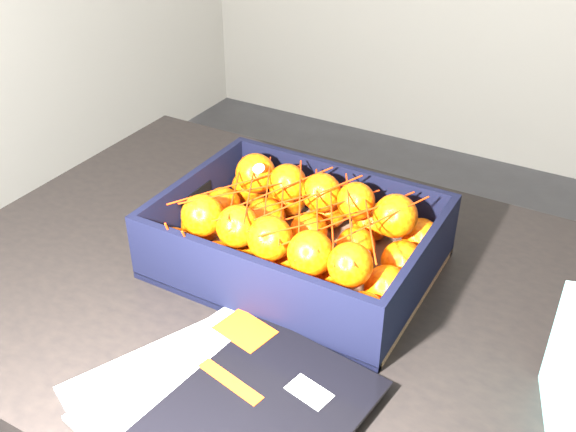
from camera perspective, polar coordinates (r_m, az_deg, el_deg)
The scene contains 5 objects.
table at distance 1.07m, azimuth 1.98°, elevation -10.55°, with size 1.20×0.80×0.75m.
magazine_stack at distance 0.85m, azimuth -5.97°, elevation -15.48°, with size 0.37×0.34×0.02m.
produce_crate at distance 1.04m, azimuth 0.82°, elevation -2.77°, with size 0.41×0.31×0.11m.
clementine_heap at distance 1.02m, azimuth 0.80°, elevation -1.41°, with size 0.39×0.28×0.12m.
mesh_net at distance 0.99m, azimuth 0.42°, elevation 0.87°, with size 0.34×0.27×0.09m.
Camera 1 is at (0.19, -0.98, 1.39)m, focal length 41.33 mm.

